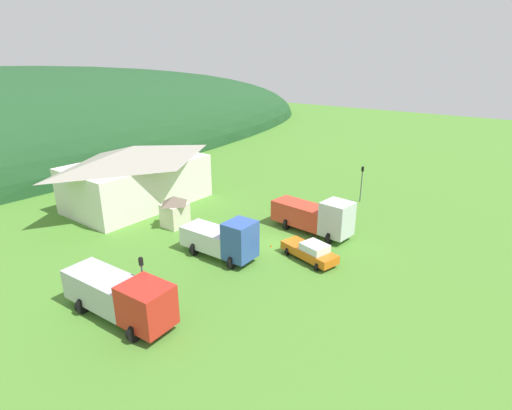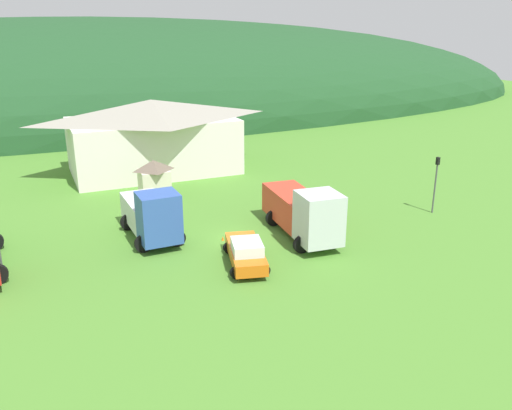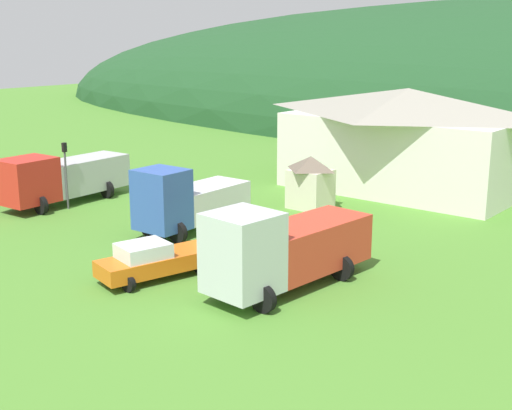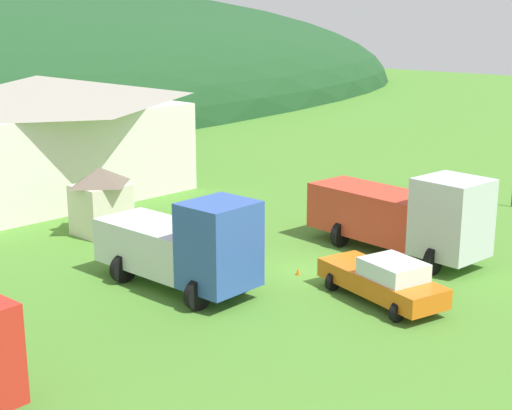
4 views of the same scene
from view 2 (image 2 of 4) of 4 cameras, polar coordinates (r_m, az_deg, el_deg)
ground_plane at (r=34.47m, az=-2.30°, el=-3.75°), size 200.00×200.00×0.00m
forested_hill_backdrop at (r=92.08m, az=-16.51°, el=9.85°), size 169.23×60.00×28.83m
depot_building at (r=50.60m, az=-11.07°, el=7.41°), size 15.99×9.54×6.76m
play_shed_cream at (r=42.80m, az=-10.91°, el=2.78°), size 2.45×2.23×3.16m
box_truck_blue at (r=34.53m, az=-11.16°, el=-0.98°), size 3.33×6.87×3.64m
tow_truck_silver at (r=34.33m, az=5.15°, el=-0.68°), size 3.65×8.24×3.69m
service_pickup_orange at (r=30.62m, az=-1.10°, el=-5.07°), size 3.05×5.39×1.66m
traffic_light_east at (r=40.69m, az=18.80°, el=2.66°), size 0.20×0.32×4.22m
traffic_cone_near_pickup at (r=34.40m, az=-3.59°, el=-3.82°), size 0.36×0.36×0.58m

